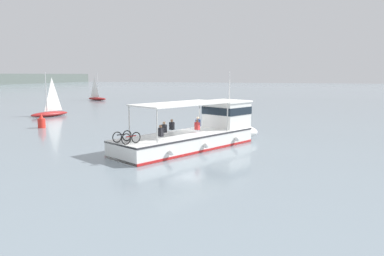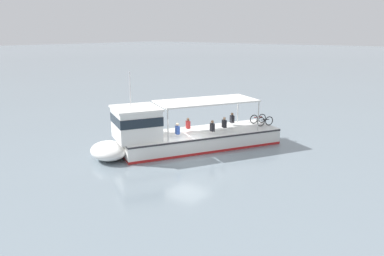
{
  "view_description": "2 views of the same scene",
  "coord_description": "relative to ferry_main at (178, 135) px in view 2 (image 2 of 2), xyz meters",
  "views": [
    {
      "loc": [
        -25.32,
        -8.24,
        5.08
      ],
      "look_at": [
        -1.57,
        -0.89,
        1.4
      ],
      "focal_mm": 33.93,
      "sensor_mm": 36.0,
      "label": 1
    },
    {
      "loc": [
        17.25,
        14.46,
        7.66
      ],
      "look_at": [
        -1.57,
        -0.89,
        1.4
      ],
      "focal_mm": 35.17,
      "sensor_mm": 36.0,
      "label": 2
    }
  ],
  "objects": [
    {
      "name": "ground_plane",
      "position": [
        0.67,
        1.36,
        -1.02
      ],
      "size": [
        400.0,
        400.0,
        0.0
      ],
      "primitive_type": "plane",
      "color": "gray"
    },
    {
      "name": "ferry_main",
      "position": [
        0.0,
        0.0,
        0.0
      ],
      "size": [
        12.72,
        8.55,
        5.32
      ],
      "color": "white",
      "rests_on": "ground"
    }
  ]
}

